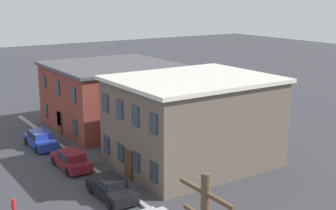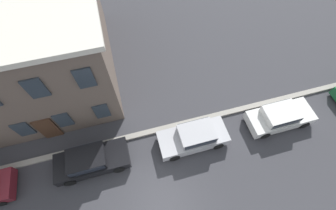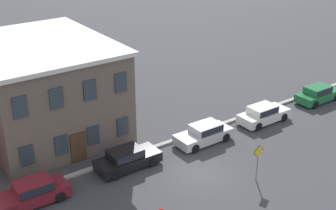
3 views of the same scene
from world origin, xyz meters
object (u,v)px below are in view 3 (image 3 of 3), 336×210
object	(u,v)px
car_black	(127,158)
car_green	(318,93)
car_maroon	(32,192)
car_white	(263,113)
caution_sign	(258,157)
car_silver	(204,133)

from	to	relation	value
car_black	car_green	bearing A→B (deg)	-0.61
car_maroon	car_white	world-z (taller)	same
caution_sign	car_silver	bearing A→B (deg)	85.33
car_green	car_silver	bearing A→B (deg)	179.98
car_maroon	car_green	bearing A→B (deg)	-0.22
car_maroon	car_green	world-z (taller)	same
car_maroon	car_green	distance (m)	26.04
car_black	car_white	size ratio (longest dim) A/B	1.00
car_green	caution_sign	size ratio (longest dim) A/B	1.73
car_white	caution_sign	xyz separation A→B (m)	(-6.46, -5.71, 0.94)
car_black	car_white	bearing A→B (deg)	-1.60
car_silver	car_white	xyz separation A→B (m)	(5.99, -0.15, 0.00)
car_silver	car_white	distance (m)	5.99
car_black	car_green	xyz separation A→B (m)	(19.46, -0.21, 0.00)
car_black	caution_sign	bearing A→B (deg)	-45.24
car_green	caution_sign	bearing A→B (deg)	-156.52
car_maroon	car_white	distance (m)	19.05
car_maroon	car_black	world-z (taller)	same
car_green	caution_sign	distance (m)	14.70
car_black	car_white	xyz separation A→B (m)	(12.47, -0.35, 0.00)
car_white	caution_sign	size ratio (longest dim) A/B	1.73
car_maroon	car_black	distance (m)	6.58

